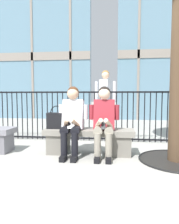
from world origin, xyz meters
The scene contains 7 objects.
ground_plane centered at (0.00, 0.00, 0.00)m, with size 60.00×60.00×0.00m, color #9E9B93.
stone_bench centered at (0.00, 0.00, 0.27)m, with size 1.60×0.44×0.45m.
seated_person_with_phone centered at (-0.28, -0.13, 0.65)m, with size 0.52×0.66×1.21m.
seated_person_companion centered at (0.28, -0.13, 0.65)m, with size 0.52×0.66×1.21m.
handbag_on_bench centered at (-0.58, -0.01, 0.60)m, with size 0.36×0.16×0.42m.
bystander_at_railing centered at (0.22, 1.80, 1.00)m, with size 0.55×0.42×1.71m.
plaza_railing centered at (0.00, 1.10, 0.58)m, with size 9.30×0.04×1.15m.
Camera 1 is at (0.44, -3.62, 1.05)m, focal length 32.99 mm.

